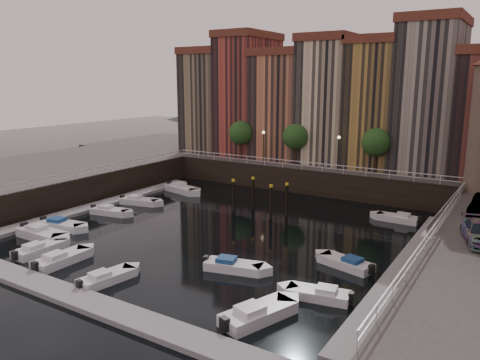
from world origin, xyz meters
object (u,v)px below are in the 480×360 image
Objects in this scene: mooring_pilings at (261,198)px; boat_left_0 at (41,234)px; boat_left_1 at (61,225)px; car_c at (480,234)px; gangway at (447,211)px; boat_left_2 at (109,211)px.

mooring_pilings is 1.11× the size of boat_left_0.
mooring_pilings is at bearing 38.39° from boat_left_1.
boat_left_0 is (-12.41, -16.71, -1.24)m from mooring_pilings.
boat_left_0 is 1.10× the size of car_c.
mooring_pilings is at bearing -166.48° from gangway.
boat_left_0 is at bearing -144.74° from gangway.
boat_left_0 is at bearing -126.58° from mooring_pilings.
mooring_pilings is 15.55m from boat_left_2.
car_c is at bearing -9.64° from boat_left_2.
car_c reaches higher than boat_left_1.
boat_left_0 is at bearing -96.85° from boat_left_2.
car_c is (20.67, -7.46, 2.04)m from mooring_pilings.
gangway reaches higher than boat_left_0.
boat_left_1 is (-13.18, -14.08, -1.29)m from mooring_pilings.
boat_left_1 is (-30.21, -18.17, -1.55)m from gangway.
boat_left_0 is 1.09× the size of boat_left_1.
car_c is (3.64, -11.55, 1.77)m from gangway.
gangway reaches higher than boat_left_1.
mooring_pilings is at bearing 144.25° from car_c.
boat_left_0 is 1.19× the size of boat_left_2.
boat_left_2 is at bearing -157.49° from gangway.
mooring_pilings is 22.07m from car_c.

